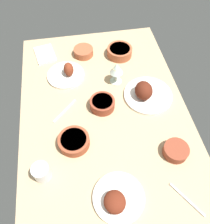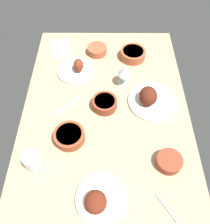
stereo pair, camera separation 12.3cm
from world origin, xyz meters
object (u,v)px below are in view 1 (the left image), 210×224
object	(u,v)px
bowl_potatoes	(176,150)
plate_far_side	(146,93)
plate_near_viewer	(67,73)
bowl_soup	(120,51)
bowl_onions	(74,141)
wine_glass	(116,69)
fork_loose	(65,111)
plate_center_main	(117,199)
bowl_cream	(83,52)
spoon_loose	(187,199)
folded_napkin	(45,54)
bowl_sauce	(102,104)
water_tumbler	(42,172)

from	to	relation	value
bowl_potatoes	plate_far_side	bearing A→B (deg)	7.43
plate_near_viewer	bowl_soup	bearing A→B (deg)	-69.64
bowl_onions	wine_glass	size ratio (longest dim) A/B	1.09
bowl_onions	fork_loose	distance (cm)	20.86
plate_center_main	bowl_cream	size ratio (longest dim) A/B	1.79
bowl_soup	wine_glass	xyz separation A→B (cm)	(-22.28, 6.81, 6.88)
plate_near_viewer	plate_center_main	xyz separation A→B (cm)	(-76.68, -15.37, 0.01)
spoon_loose	bowl_potatoes	bearing A→B (deg)	-38.69
bowl_potatoes	folded_napkin	bearing A→B (deg)	36.50
bowl_onions	spoon_loose	distance (cm)	56.83
plate_center_main	bowl_potatoes	xyz separation A→B (cm)	(17.08, -31.80, 0.29)
bowl_sauce	fork_loose	distance (cm)	20.81
bowl_sauce	bowl_potatoes	size ratio (longest dim) A/B	1.13
bowl_soup	bowl_cream	bearing A→B (deg)	79.23
plate_center_main	bowl_onions	distance (cm)	33.82
plate_far_side	bowl_potatoes	bearing A→B (deg)	-172.57
plate_near_viewer	bowl_potatoes	size ratio (longest dim) A/B	1.86
bowl_soup	bowl_potatoes	distance (cm)	73.63
plate_far_side	bowl_potatoes	size ratio (longest dim) A/B	2.27
bowl_cream	fork_loose	bearing A→B (deg)	160.39
bowl_potatoes	fork_loose	xyz separation A→B (cm)	(33.53, 50.48, -2.18)
bowl_potatoes	water_tumbler	size ratio (longest dim) A/B	1.51
bowl_cream	water_tumbler	world-z (taller)	water_tumbler
wine_glass	bowl_potatoes	bearing A→B (deg)	-159.46
bowl_soup	spoon_loose	world-z (taller)	bowl_soup
bowl_sauce	bowl_onions	size ratio (longest dim) A/B	0.88
bowl_sauce	fork_loose	size ratio (longest dim) A/B	0.75
wine_glass	folded_napkin	distance (cm)	52.04
wine_glass	spoon_loose	distance (cm)	74.59
bowl_soup	folded_napkin	world-z (taller)	bowl_soup
bowl_sauce	folded_napkin	bearing A→B (deg)	32.16
bowl_potatoes	water_tumbler	bearing A→B (deg)	90.48
folded_napkin	fork_loose	bearing A→B (deg)	-168.75
bowl_sauce	bowl_cream	xyz separation A→B (cm)	(43.89, 5.17, -0.36)
plate_near_viewer	water_tumbler	size ratio (longest dim) A/B	2.82
bowl_cream	bowl_potatoes	world-z (taller)	same
plate_near_viewer	water_tumbler	bearing A→B (deg)	165.67
plate_center_main	bowl_potatoes	world-z (taller)	plate_center_main
wine_glass	folded_napkin	world-z (taller)	wine_glass
water_tumbler	spoon_loose	bearing A→B (deg)	-109.40
spoon_loose	bowl_soup	bearing A→B (deg)	-26.84
bowl_potatoes	fork_loose	world-z (taller)	bowl_potatoes
plate_center_main	wine_glass	distance (cm)	69.09
bowl_potatoes	folded_napkin	distance (cm)	100.73
bowl_potatoes	bowl_cream	bearing A→B (deg)	24.44
plate_far_side	fork_loose	bearing A→B (deg)	93.10
bowl_onions	folded_napkin	bearing A→B (deg)	10.68
wine_glass	fork_loose	bearing A→B (deg)	118.02
bowl_cream	wine_glass	world-z (taller)	wine_glass
plate_center_main	bowl_sauce	distance (cm)	50.23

